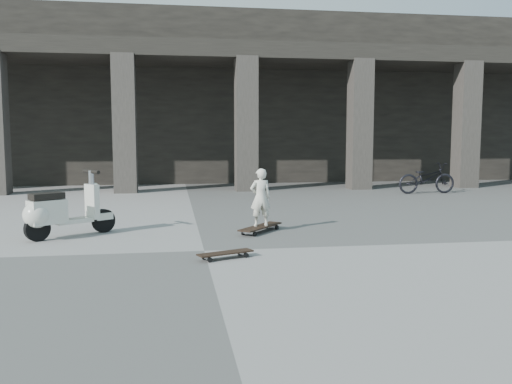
{
  "coord_description": "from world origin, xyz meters",
  "views": [
    {
      "loc": [
        -0.45,
        -7.76,
        1.67
      ],
      "look_at": [
        1.05,
        1.88,
        0.65
      ],
      "focal_mm": 38.0,
      "sensor_mm": 36.0,
      "label": 1
    }
  ],
  "objects": [
    {
      "name": "scooter",
      "position": [
        -2.32,
        1.3,
        0.43
      ],
      "size": [
        1.34,
        1.04,
        1.09
      ],
      "rotation": [
        0.0,
        0.0,
        0.62
      ],
      "color": "black",
      "rests_on": "ground"
    },
    {
      "name": "ground",
      "position": [
        0.0,
        0.0,
        0.0
      ],
      "size": [
        90.0,
        90.0,
        0.0
      ],
      "primitive_type": "plane",
      "color": "#525250",
      "rests_on": "ground"
    },
    {
      "name": "child",
      "position": [
        1.05,
        1.38,
        0.61
      ],
      "size": [
        0.39,
        0.27,
        1.0
      ],
      "primitive_type": "imported",
      "rotation": [
        0.0,
        0.0,
        3.24
      ],
      "color": "silver",
      "rests_on": "longboard"
    },
    {
      "name": "skateboard_spare",
      "position": [
        0.25,
        -0.56,
        0.07
      ],
      "size": [
        0.8,
        0.47,
        0.09
      ],
      "rotation": [
        0.0,
        0.0,
        0.38
      ],
      "color": "black",
      "rests_on": "ground"
    },
    {
      "name": "colonnade",
      "position": [
        -0.0,
        13.77,
        3.03
      ],
      "size": [
        28.0,
        8.82,
        6.0
      ],
      "color": "black",
      "rests_on": "ground"
    },
    {
      "name": "longboard",
      "position": [
        1.05,
        1.38,
        0.09
      ],
      "size": [
        0.89,
        1.0,
        0.11
      ],
      "rotation": [
        0.0,
        0.0,
        0.88
      ],
      "color": "black",
      "rests_on": "ground"
    },
    {
      "name": "bicycle",
      "position": [
        6.81,
        6.86,
        0.44
      ],
      "size": [
        1.69,
        0.6,
        0.89
      ],
      "primitive_type": "imported",
      "rotation": [
        0.0,
        0.0,
        1.58
      ],
      "color": "black",
      "rests_on": "ground"
    }
  ]
}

